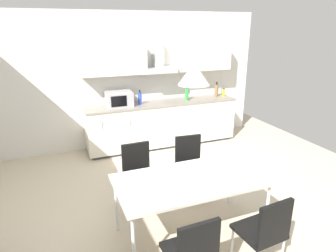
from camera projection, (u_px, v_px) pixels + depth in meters
name	position (u px, v px, depth m)	size (l,w,h in m)	color
ground_plane	(166.00, 220.00, 3.83)	(7.62, 8.15, 0.02)	beige
wall_back	(114.00, 82.00, 5.84)	(6.10, 0.10, 2.62)	silver
kitchen_counter	(162.00, 123.00, 6.11)	(3.06, 0.63, 0.90)	#333333
backsplash_tile	(157.00, 86.00, 6.13)	(3.04, 0.02, 0.55)	silver
upper_wall_cabinets	(160.00, 58.00, 5.81)	(3.04, 0.40, 0.58)	silver
microwave	(119.00, 99.00, 5.61)	(0.48, 0.35, 0.28)	#ADADB2
bottle_green	(187.00, 94.00, 6.09)	(0.07, 0.07, 0.30)	green
bottle_blue	(140.00, 98.00, 5.76)	(0.07, 0.07, 0.28)	blue
bottle_brown	(216.00, 90.00, 6.38)	(0.08, 0.08, 0.32)	brown
bottle_yellow	(224.00, 93.00, 6.44)	(0.06, 0.06, 0.18)	yellow
dining_table	(191.00, 182.00, 3.36)	(1.69, 0.88, 0.73)	silver
chair_far_left	(138.00, 169.00, 3.99)	(0.41, 0.41, 0.87)	black
chair_far_right	(190.00, 160.00, 4.26)	(0.43, 0.43, 0.87)	black
chair_near_left	(193.00, 250.00, 2.55)	(0.41, 0.41, 0.87)	black
chair_near_right	(265.00, 229.00, 2.82)	(0.43, 0.43, 0.87)	black
pendant_lamp	(194.00, 74.00, 2.97)	(0.32, 0.32, 0.22)	silver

